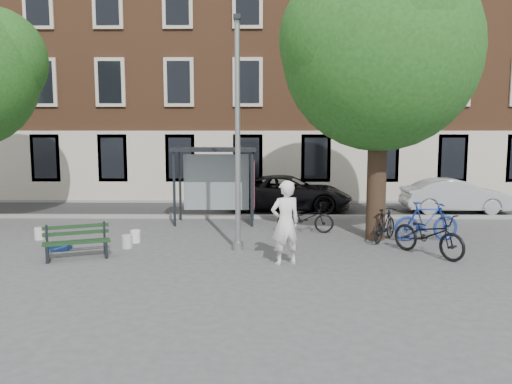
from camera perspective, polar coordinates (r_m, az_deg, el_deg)
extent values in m
plane|color=#4C4C4F|center=(13.49, -2.06, -6.68)|extent=(90.00, 90.00, 0.00)
cube|color=#28282B|center=(20.35, -1.09, -2.02)|extent=(40.00, 4.00, 0.01)
cube|color=gray|center=(18.37, -1.29, -2.82)|extent=(40.00, 0.25, 0.12)
cube|color=gray|center=(22.32, -0.92, -1.08)|extent=(40.00, 0.25, 0.12)
cube|color=brown|center=(26.38, -0.69, 15.29)|extent=(30.00, 8.00, 14.00)
cylinder|color=#9EA0A3|center=(13.11, -2.11, 6.17)|extent=(0.14, 0.14, 6.00)
cylinder|color=#9EA0A3|center=(13.46, -2.06, -6.19)|extent=(0.28, 0.28, 0.24)
cube|color=#1E2328|center=(13.42, -2.17, 19.30)|extent=(0.18, 0.35, 0.12)
cylinder|color=black|center=(15.05, 13.61, 1.12)|extent=(0.56, 0.56, 3.40)
sphere|color=#1F4E17|center=(15.14, 14.02, 15.19)|extent=(5.60, 5.60, 5.60)
sphere|color=#1F4E17|center=(15.82, 17.04, 16.56)|extent=(3.92, 3.92, 3.92)
sphere|color=#1F4E17|center=(14.74, 11.17, 16.68)|extent=(4.20, 4.20, 4.20)
sphere|color=#1F4E17|center=(14.42, 15.76, 17.98)|extent=(3.64, 3.64, 3.64)
cube|color=#1E2328|center=(16.87, -9.33, 0.30)|extent=(0.08, 0.08, 2.50)
cube|color=#1E2328|center=(16.61, -0.47, 0.29)|extent=(0.08, 0.08, 2.50)
cube|color=#1E2328|center=(18.04, -8.67, 0.74)|extent=(0.08, 0.08, 2.50)
cube|color=#1E2328|center=(17.80, -0.38, 0.73)|extent=(0.08, 0.08, 2.50)
cube|color=#1E2328|center=(17.19, -4.78, 4.87)|extent=(2.85, 1.45, 0.12)
cube|color=#8C999E|center=(17.86, -4.56, 1.14)|extent=(2.34, 0.04, 2.00)
cube|color=#1E2328|center=(17.19, -0.42, 0.93)|extent=(0.12, 1.14, 2.12)
cube|color=#D84C19|center=(17.19, -0.19, 0.93)|extent=(0.02, 0.90, 1.62)
imported|color=white|center=(11.92, 3.38, -3.53)|extent=(0.87, 0.72, 2.03)
cube|color=#1E2328|center=(13.34, -22.74, -6.47)|extent=(0.25, 0.50, 0.41)
cube|color=#1E2328|center=(13.36, -16.81, -6.21)|extent=(0.25, 0.50, 0.41)
cube|color=#19381C|center=(13.13, -19.80, -5.55)|extent=(1.53, 0.69, 0.04)
cube|color=#19381C|center=(13.29, -19.81, -5.40)|extent=(1.53, 0.69, 0.04)
cube|color=#19381C|center=(13.45, -19.83, -5.26)|extent=(1.53, 0.69, 0.04)
cube|color=#19381C|center=(13.50, -19.87, -4.42)|extent=(1.51, 0.63, 0.09)
cube|color=#19381C|center=(13.47, -19.90, -3.73)|extent=(1.51, 0.63, 0.09)
imported|color=black|center=(15.79, 5.65, -2.96)|extent=(1.82, 0.75, 0.94)
imported|color=navy|center=(15.36, 18.89, -3.19)|extent=(1.96, 0.73, 1.15)
imported|color=black|center=(13.55, 19.11, -4.60)|extent=(1.83, 2.15, 1.11)
imported|color=black|center=(14.96, 14.50, -3.62)|extent=(1.29, 1.62, 0.98)
imported|color=black|center=(20.12, 3.71, -0.11)|extent=(5.36, 3.00, 1.41)
imported|color=#AFB2B7|center=(21.04, 21.80, -0.40)|extent=(4.05, 1.42, 1.34)
cube|color=navy|center=(14.51, -21.55, -5.79)|extent=(0.56, 0.41, 0.20)
cylinder|color=silver|center=(16.09, -23.51, -4.37)|extent=(0.30, 0.30, 0.36)
cylinder|color=white|center=(14.79, -13.62, -4.95)|extent=(0.34, 0.34, 0.36)
cylinder|color=silver|center=(14.16, -14.51, -5.50)|extent=(0.29, 0.29, 0.36)
cylinder|color=#9EA0A3|center=(15.96, 13.50, -1.31)|extent=(0.04, 0.04, 1.88)
cube|color=yellow|center=(15.87, 13.58, 1.49)|extent=(0.34, 0.05, 0.44)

